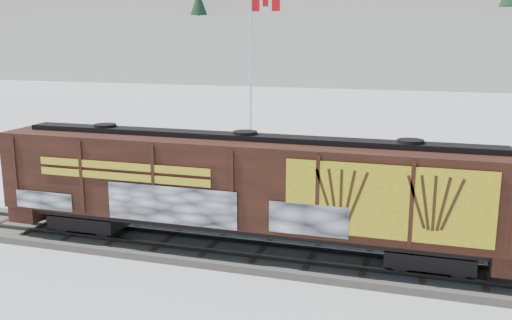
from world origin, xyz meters
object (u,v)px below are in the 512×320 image
(car_silver, at_px, (213,179))
(car_white, at_px, (317,197))
(hopper_railcar, at_px, (245,184))
(car_dark, at_px, (438,206))
(flagpole, at_px, (252,107))

(car_silver, relative_size, car_white, 0.96)
(hopper_railcar, distance_m, car_silver, 9.75)
(car_white, distance_m, car_dark, 5.60)
(hopper_railcar, xyz_separation_m, car_dark, (7.08, 7.02, -2.22))
(flagpole, height_order, car_silver, flagpole)
(flagpole, height_order, car_white, flagpole)
(flagpole, xyz_separation_m, car_white, (5.82, -7.90, -3.26))
(car_dark, bearing_deg, flagpole, 69.80)
(flagpole, distance_m, car_silver, 6.82)
(car_silver, bearing_deg, flagpole, -21.54)
(hopper_railcar, height_order, flagpole, flagpole)
(flagpole, distance_m, car_dark, 13.92)
(hopper_railcar, relative_size, car_white, 4.27)
(car_white, bearing_deg, hopper_railcar, 147.13)
(car_silver, xyz_separation_m, car_dark, (11.75, -1.28, -0.12))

